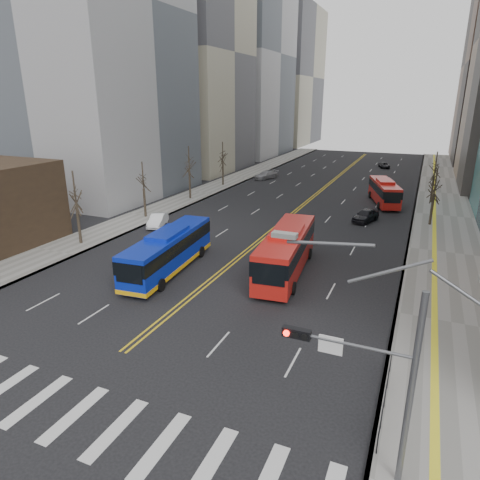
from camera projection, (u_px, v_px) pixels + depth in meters
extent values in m
plane|color=black|center=(55.00, 407.00, 20.23)|extent=(220.00, 220.00, 0.00)
cube|color=gray|center=(443.00, 216.00, 52.83)|extent=(7.00, 130.00, 0.15)
cube|color=gray|center=(200.00, 193.00, 65.62)|extent=(5.00, 130.00, 0.15)
cube|color=silver|center=(2.00, 388.00, 21.56)|extent=(0.70, 4.00, 0.01)
cube|color=silver|center=(37.00, 401.00, 20.67)|extent=(0.70, 4.00, 0.01)
cube|color=silver|center=(74.00, 414.00, 19.78)|extent=(0.70, 4.00, 0.01)
cube|color=silver|center=(116.00, 429.00, 18.90)|extent=(0.70, 4.00, 0.01)
cube|color=silver|center=(161.00, 445.00, 18.01)|extent=(0.70, 4.00, 0.01)
cube|color=silver|center=(211.00, 463.00, 17.12)|extent=(0.70, 4.00, 0.01)
cube|color=gold|center=(320.00, 190.00, 68.22)|extent=(0.15, 100.00, 0.01)
cube|color=gold|center=(323.00, 190.00, 68.07)|extent=(0.15, 100.00, 0.01)
cube|color=gray|center=(84.00, 5.00, 58.53)|extent=(22.00, 24.00, 52.00)
cube|color=gray|center=(183.00, 54.00, 82.44)|extent=(22.00, 22.00, 44.00)
cube|color=gray|center=(242.00, 55.00, 104.96)|extent=(20.00, 26.00, 48.00)
cube|color=gray|center=(285.00, 78.00, 133.72)|extent=(18.00, 30.00, 40.00)
cylinder|color=slate|center=(410.00, 395.00, 15.00)|extent=(0.24, 0.24, 8.00)
cylinder|color=slate|center=(349.00, 344.00, 15.37)|extent=(4.50, 0.12, 0.12)
cube|color=black|center=(297.00, 333.00, 16.10)|extent=(1.10, 0.28, 0.38)
cylinder|color=#FF190C|center=(286.00, 333.00, 16.09)|extent=(0.24, 0.08, 0.24)
cylinder|color=black|center=(295.00, 335.00, 15.96)|extent=(0.24, 0.08, 0.24)
cylinder|color=black|center=(304.00, 337.00, 15.83)|extent=(0.24, 0.08, 0.24)
cube|color=silver|center=(331.00, 345.00, 15.68)|extent=(0.90, 0.06, 0.70)
cube|color=#999993|center=(285.00, 235.00, 15.13)|extent=(0.90, 0.35, 0.18)
cube|color=black|center=(386.00, 389.00, 19.72)|extent=(0.04, 6.00, 0.04)
cylinder|color=black|center=(377.00, 443.00, 17.26)|extent=(0.06, 0.06, 1.00)
cylinder|color=black|center=(381.00, 419.00, 18.57)|extent=(0.06, 0.06, 1.00)
cylinder|color=black|center=(385.00, 398.00, 19.88)|extent=(0.06, 0.06, 1.00)
cylinder|color=black|center=(388.00, 380.00, 21.18)|extent=(0.06, 0.06, 1.00)
cylinder|color=black|center=(391.00, 363.00, 22.49)|extent=(0.06, 0.06, 1.00)
cylinder|color=#2F251C|center=(79.00, 226.00, 42.18)|extent=(0.28, 0.28, 3.90)
cylinder|color=#2F251C|center=(145.00, 203.00, 51.82)|extent=(0.28, 0.28, 3.60)
cylinder|color=#2F251C|center=(190.00, 185.00, 61.34)|extent=(0.28, 0.28, 4.00)
cylinder|color=#2F251C|center=(223.00, 174.00, 70.95)|extent=(0.28, 0.28, 3.80)
cylinder|color=#2F251C|center=(432.00, 211.00, 48.51)|extent=(0.28, 0.28, 3.50)
cylinder|color=#2F251C|center=(432.00, 190.00, 58.93)|extent=(0.28, 0.28, 3.75)
cube|color=#0B24B0|center=(169.00, 251.00, 35.72)|extent=(3.60, 12.27, 2.87)
cube|color=black|center=(168.00, 244.00, 35.54)|extent=(3.66, 12.30, 1.03)
cube|color=#0B24B0|center=(168.00, 233.00, 35.24)|extent=(2.39, 4.40, 0.40)
cube|color=#F6AD0C|center=(169.00, 264.00, 36.11)|extent=(3.66, 12.30, 0.35)
cylinder|color=black|center=(132.00, 281.00, 33.01)|extent=(0.39, 1.02, 1.00)
cylinder|color=black|center=(161.00, 285.00, 32.27)|extent=(0.39, 1.02, 1.00)
cylinder|color=black|center=(176.00, 249.00, 39.99)|extent=(0.39, 1.02, 1.00)
cylinder|color=black|center=(201.00, 252.00, 39.24)|extent=(0.39, 1.02, 1.00)
cube|color=red|center=(286.00, 251.00, 35.17)|extent=(3.96, 12.34, 3.18)
cube|color=black|center=(287.00, 244.00, 34.98)|extent=(4.02, 12.37, 1.13)
cube|color=red|center=(287.00, 232.00, 34.64)|extent=(2.62, 4.44, 0.40)
cylinder|color=black|center=(257.00, 284.00, 32.51)|extent=(0.40, 1.03, 1.00)
cylinder|color=black|center=(293.00, 288.00, 31.72)|extent=(0.40, 1.03, 1.00)
cylinder|color=black|center=(280.00, 251.00, 39.53)|extent=(0.40, 1.03, 1.00)
cylinder|color=black|center=(309.00, 254.00, 38.74)|extent=(0.40, 1.03, 1.00)
cube|color=red|center=(384.00, 192.00, 58.63)|extent=(5.27, 10.75, 2.70)
cube|color=black|center=(385.00, 188.00, 58.46)|extent=(5.34, 10.78, 0.98)
cube|color=red|center=(385.00, 181.00, 58.17)|extent=(2.88, 4.07, 0.40)
cylinder|color=black|center=(379.00, 206.00, 55.98)|extent=(0.57, 1.04, 1.00)
cylinder|color=black|center=(398.00, 206.00, 55.71)|extent=(0.57, 1.04, 1.00)
cylinder|color=black|center=(370.00, 195.00, 62.31)|extent=(0.57, 1.04, 1.00)
cylinder|color=black|center=(387.00, 195.00, 62.04)|extent=(0.57, 1.04, 1.00)
imported|color=white|center=(158.00, 220.00, 48.60)|extent=(2.79, 4.57, 1.42)
imported|color=black|center=(366.00, 215.00, 50.44)|extent=(3.05, 4.78, 1.52)
imported|color=#ABAAB0|center=(266.00, 175.00, 77.15)|extent=(3.84, 5.37, 1.44)
imported|color=black|center=(384.00, 165.00, 89.43)|extent=(2.86, 4.33, 1.11)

